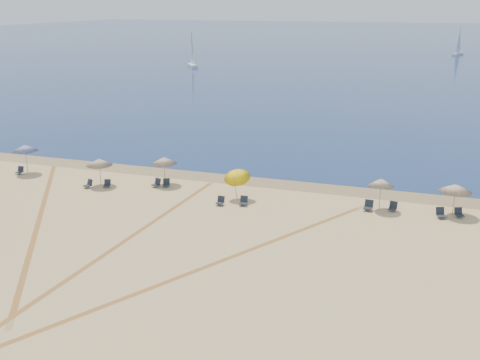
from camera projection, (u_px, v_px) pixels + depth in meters
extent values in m
plane|color=tan|center=(103.00, 337.00, 24.80)|extent=(160.00, 160.00, 0.00)
plane|color=#0C2151|center=(392.00, 39.00, 228.60)|extent=(500.00, 500.00, 0.00)
plane|color=olive|center=(255.00, 181.00, 46.54)|extent=(500.00, 500.00, 0.00)
cylinder|color=gray|center=(26.00, 160.00, 48.41)|extent=(0.05, 0.05, 2.40)
cone|color=white|center=(25.00, 148.00, 48.09)|extent=(2.10, 2.10, 0.55)
sphere|color=gray|center=(24.00, 145.00, 48.00)|extent=(0.08, 0.08, 0.08)
cylinder|color=gray|center=(100.00, 173.00, 45.20)|extent=(0.05, 0.05, 2.10)
cone|color=#F9E9CB|center=(99.00, 162.00, 44.93)|extent=(2.10, 2.10, 0.55)
sphere|color=gray|center=(99.00, 158.00, 44.84)|extent=(0.08, 0.08, 0.08)
cylinder|color=gray|center=(165.00, 171.00, 45.43)|extent=(0.05, 0.05, 2.17)
cone|color=#F9E9CB|center=(164.00, 160.00, 45.15)|extent=(2.06, 2.06, 0.55)
sphere|color=gray|center=(164.00, 157.00, 45.05)|extent=(0.08, 0.08, 0.08)
cylinder|color=gray|center=(235.00, 188.00, 41.65)|extent=(0.05, 0.97, 2.08)
cone|color=yellow|center=(237.00, 175.00, 41.74)|extent=(2.00, 2.05, 1.32)
sphere|color=gray|center=(237.00, 171.00, 41.65)|extent=(0.08, 0.08, 0.08)
cylinder|color=gray|center=(380.00, 194.00, 39.99)|extent=(0.05, 0.22, 2.19)
cone|color=#F9E9CB|center=(381.00, 182.00, 39.63)|extent=(1.88, 1.91, 0.69)
sphere|color=gray|center=(382.00, 178.00, 39.54)|extent=(0.08, 0.08, 0.08)
cylinder|color=gray|center=(454.00, 200.00, 38.88)|extent=(0.05, 0.05, 2.12)
cone|color=#F9E9CB|center=(456.00, 188.00, 38.60)|extent=(2.25, 2.25, 0.55)
sphere|color=gray|center=(456.00, 184.00, 38.51)|extent=(0.08, 0.08, 0.08)
cube|color=black|center=(19.00, 172.00, 48.30)|extent=(0.57, 0.57, 0.05)
cube|color=black|center=(21.00, 169.00, 48.47)|extent=(0.55, 0.24, 0.48)
cylinder|color=#A5A5AD|center=(16.00, 174.00, 48.20)|extent=(0.02, 0.02, 0.18)
cylinder|color=#A5A5AD|center=(20.00, 174.00, 48.10)|extent=(0.02, 0.02, 0.18)
cube|color=black|center=(87.00, 186.00, 44.73)|extent=(0.71, 0.71, 0.05)
cube|color=black|center=(90.00, 182.00, 44.86)|extent=(0.59, 0.38, 0.49)
cylinder|color=#A5A5AD|center=(84.00, 187.00, 44.71)|extent=(0.02, 0.02, 0.18)
cylinder|color=#A5A5AD|center=(88.00, 188.00, 44.45)|extent=(0.02, 0.02, 0.18)
cube|color=black|center=(107.00, 186.00, 44.80)|extent=(0.64, 0.64, 0.05)
cube|color=black|center=(108.00, 182.00, 44.97)|extent=(0.55, 0.33, 0.46)
cylinder|color=#A5A5AD|center=(103.00, 187.00, 44.66)|extent=(0.02, 0.02, 0.17)
cylinder|color=#A5A5AD|center=(108.00, 187.00, 44.65)|extent=(0.02, 0.02, 0.17)
cube|color=black|center=(156.00, 185.00, 44.93)|extent=(0.69, 0.69, 0.05)
cube|color=black|center=(158.00, 181.00, 45.08)|extent=(0.59, 0.35, 0.50)
cylinder|color=#A5A5AD|center=(153.00, 186.00, 44.90)|extent=(0.02, 0.02, 0.18)
cylinder|color=#A5A5AD|center=(157.00, 187.00, 44.66)|extent=(0.02, 0.02, 0.18)
cube|color=black|center=(166.00, 185.00, 44.92)|extent=(0.70, 0.70, 0.05)
cube|color=black|center=(166.00, 181.00, 45.10)|extent=(0.58, 0.38, 0.49)
cylinder|color=#A5A5AD|center=(163.00, 187.00, 44.75)|extent=(0.02, 0.02, 0.18)
cylinder|color=#A5A5AD|center=(168.00, 187.00, 44.77)|extent=(0.02, 0.02, 0.18)
cube|color=black|center=(220.00, 203.00, 40.88)|extent=(0.54, 0.54, 0.05)
cube|color=black|center=(221.00, 199.00, 41.05)|extent=(0.54, 0.21, 0.48)
cylinder|color=#A5A5AD|center=(216.00, 205.00, 40.80)|extent=(0.02, 0.02, 0.17)
cylinder|color=#A5A5AD|center=(222.00, 205.00, 40.67)|extent=(0.02, 0.02, 0.17)
cube|color=black|center=(243.00, 203.00, 40.82)|extent=(0.61, 0.61, 0.05)
cube|color=black|center=(244.00, 199.00, 41.00)|extent=(0.57, 0.26, 0.50)
cylinder|color=#A5A5AD|center=(240.00, 205.00, 40.71)|extent=(0.02, 0.02, 0.18)
cylinder|color=#A5A5AD|center=(245.00, 206.00, 40.62)|extent=(0.02, 0.02, 0.18)
cube|color=black|center=(368.00, 208.00, 39.83)|extent=(0.67, 0.67, 0.06)
cube|color=black|center=(369.00, 203.00, 40.00)|extent=(0.63, 0.29, 0.54)
cylinder|color=#A5A5AD|center=(364.00, 210.00, 39.75)|extent=(0.03, 0.03, 0.20)
cylinder|color=#A5A5AD|center=(371.00, 211.00, 39.56)|extent=(0.03, 0.03, 0.20)
cube|color=black|center=(392.00, 209.00, 39.74)|extent=(0.63, 0.63, 0.05)
cube|color=black|center=(394.00, 205.00, 39.90)|extent=(0.57, 0.29, 0.49)
cylinder|color=#A5A5AD|center=(389.00, 210.00, 39.68)|extent=(0.02, 0.02, 0.18)
cylinder|color=#A5A5AD|center=(395.00, 211.00, 39.49)|extent=(0.02, 0.02, 0.18)
cube|color=black|center=(441.00, 216.00, 38.43)|extent=(0.78, 0.78, 0.05)
cube|color=black|center=(440.00, 211.00, 38.62)|extent=(0.63, 0.44, 0.53)
cylinder|color=#A5A5AD|center=(438.00, 218.00, 38.24)|extent=(0.03, 0.03, 0.19)
cylinder|color=#A5A5AD|center=(445.00, 218.00, 38.29)|extent=(0.03, 0.03, 0.19)
cube|color=black|center=(459.00, 215.00, 38.56)|extent=(0.70, 0.70, 0.05)
cube|color=black|center=(458.00, 211.00, 38.74)|extent=(0.58, 0.37, 0.48)
cylinder|color=#A5A5AD|center=(456.00, 217.00, 38.40)|extent=(0.02, 0.02, 0.18)
cylinder|color=#A5A5AD|center=(462.00, 217.00, 38.42)|extent=(0.02, 0.02, 0.18)
cube|color=white|center=(192.00, 65.00, 128.63)|extent=(4.16, 5.03, 0.57)
cylinder|color=gray|center=(192.00, 49.00, 127.49)|extent=(0.11, 0.11, 7.63)
cube|color=white|center=(458.00, 54.00, 157.32)|extent=(3.34, 5.29, 0.57)
cylinder|color=gray|center=(459.00, 41.00, 156.19)|extent=(0.11, 0.11, 7.57)
plane|color=tan|center=(112.00, 250.00, 33.59)|extent=(30.10, 30.10, 0.00)
plane|color=tan|center=(122.00, 243.00, 34.56)|extent=(30.10, 30.10, 0.00)
plane|color=tan|center=(207.00, 267.00, 31.44)|extent=(38.33, 38.33, 0.00)
plane|color=tan|center=(222.00, 261.00, 32.14)|extent=(38.33, 38.33, 0.00)
plane|color=tan|center=(39.00, 220.00, 38.23)|extent=(38.50, 38.50, 0.00)
plane|color=tan|center=(41.00, 214.00, 39.25)|extent=(38.50, 38.50, 0.00)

